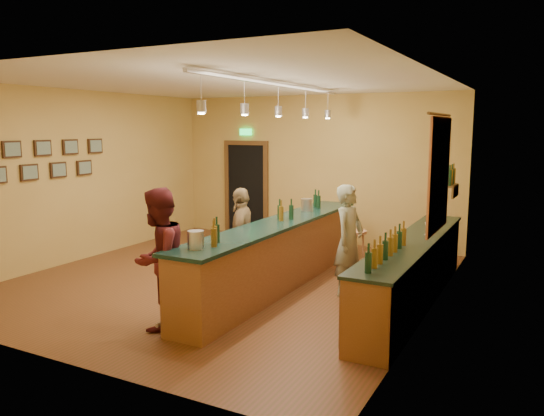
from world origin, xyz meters
The scene contains 17 objects.
floor centered at (0.00, 0.00, 0.00)m, with size 7.00×7.00×0.00m, color #553718.
ceiling centered at (0.00, 0.00, 3.20)m, with size 6.50×7.00×0.02m, color silver.
wall_back centered at (0.00, 3.50, 1.60)m, with size 6.50×0.02×3.20m, color #B69344.
wall_front centered at (0.00, -3.50, 1.60)m, with size 6.50×0.02×3.20m, color #B69344.
wall_left centered at (-3.25, 0.00, 1.60)m, with size 0.02×7.00×3.20m, color #B69344.
wall_right centered at (3.25, 0.00, 1.60)m, with size 0.02×7.00×3.20m, color #B69344.
doorway centered at (-1.70, 3.47, 1.13)m, with size 1.15×0.09×2.48m.
tapestry centered at (3.23, 0.40, 1.85)m, with size 0.03×1.40×1.60m, color #A72127.
bottle_shelf centered at (3.17, 1.90, 1.67)m, with size 0.17×0.55×0.54m.
picture_grid centered at (-3.21, -0.75, 1.95)m, with size 0.06×2.20×0.70m, color #382111, non-canonical shape.
back_counter centered at (2.97, 0.18, 0.49)m, with size 0.60×4.55×1.27m.
tasting_bar centered at (0.91, 0.00, 0.61)m, with size 0.74×5.10×1.38m.
pendant_track centered at (0.91, 0.00, 2.98)m, with size 0.11×4.60×0.50m.
bartender centered at (2.00, 0.18, 0.83)m, with size 0.61×0.40×1.67m, color gray.
customer_a centered at (0.36, -2.20, 0.89)m, with size 0.86×0.67×1.77m, color #59191E.
customer_b centered at (0.36, -0.19, 0.79)m, with size 0.92×0.38×1.58m, color #997A51.
bar_stool centered at (1.72, 1.38, 0.60)m, with size 0.36×0.36×0.75m.
Camera 1 is at (4.59, -7.22, 2.50)m, focal length 35.00 mm.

